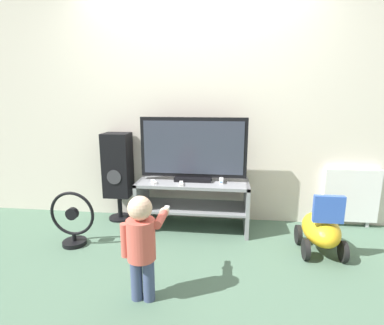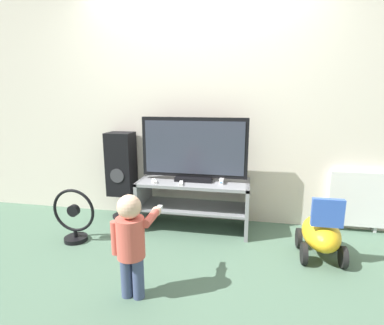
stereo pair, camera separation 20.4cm
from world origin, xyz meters
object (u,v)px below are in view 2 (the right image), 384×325
at_px(speaker_tower, 121,166).
at_px(ride_on_toy, 321,234).
at_px(remote_secondary, 181,183).
at_px(remote_primary, 154,181).
at_px(child, 131,238).
at_px(radiator, 357,199).
at_px(television, 194,150).
at_px(game_console, 222,181).
at_px(floor_fan, 74,218).

height_order(speaker_tower, ride_on_toy, speaker_tower).
bearing_deg(ride_on_toy, remote_secondary, 169.90).
height_order(remote_primary, child, child).
distance_m(speaker_tower, ride_on_toy, 2.14).
relative_size(speaker_tower, ride_on_toy, 1.71).
bearing_deg(child, radiator, 37.72).
distance_m(television, radiator, 1.73).
distance_m(television, remote_secondary, 0.37).
bearing_deg(game_console, child, -112.87).
distance_m(speaker_tower, floor_fan, 0.78).
relative_size(remote_secondary, child, 0.18).
relative_size(game_console, remote_secondary, 1.16).
height_order(remote_primary, ride_on_toy, ride_on_toy).
height_order(game_console, remote_secondary, game_console).
xyz_separation_m(television, radiator, (1.65, 0.23, -0.49)).
bearing_deg(television, radiator, 7.80).
xyz_separation_m(remote_primary, remote_secondary, (0.28, -0.03, 0.00)).
bearing_deg(television, ride_on_toy, -18.88).
bearing_deg(floor_fan, child, -37.94).
bearing_deg(remote_primary, speaker_tower, 150.49).
xyz_separation_m(child, radiator, (1.85, 1.43, -0.09)).
xyz_separation_m(remote_secondary, radiator, (1.75, 0.40, -0.18)).
relative_size(remote_primary, remote_secondary, 0.97).
relative_size(child, floor_fan, 1.42).
bearing_deg(ride_on_toy, game_console, 157.88).
bearing_deg(speaker_tower, television, -8.12).
bearing_deg(speaker_tower, floor_fan, -107.64).
xyz_separation_m(game_console, child, (-0.49, -1.16, -0.10)).
bearing_deg(speaker_tower, radiator, 2.37).
relative_size(remote_secondary, radiator, 0.21).
bearing_deg(television, floor_fan, -153.39).
relative_size(game_console, radiator, 0.25).
bearing_deg(remote_secondary, child, -95.75).
distance_m(game_console, ride_on_toy, 1.01).
relative_size(remote_secondary, ride_on_toy, 0.23).
distance_m(remote_secondary, ride_on_toy, 1.33).
relative_size(remote_primary, floor_fan, 0.25).
distance_m(speaker_tower, radiator, 2.52).
distance_m(child, radiator, 2.34).
bearing_deg(ride_on_toy, speaker_tower, 165.52).
xyz_separation_m(television, game_console, (0.29, -0.04, -0.30)).
distance_m(television, remote_primary, 0.51).
xyz_separation_m(child, speaker_tower, (-0.65, 1.33, 0.17)).
bearing_deg(radiator, ride_on_toy, -126.60).
distance_m(child, speaker_tower, 1.49).
xyz_separation_m(floor_fan, radiator, (2.71, 0.76, 0.11)).
relative_size(remote_primary, child, 0.18).
bearing_deg(game_console, radiator, 11.13).
bearing_deg(ride_on_toy, remote_primary, 170.62).
relative_size(child, ride_on_toy, 1.29).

